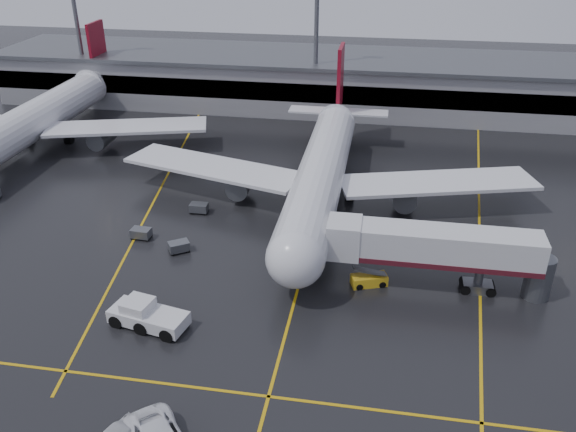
# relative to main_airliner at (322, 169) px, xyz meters

# --- Properties ---
(ground) EXTENTS (220.00, 220.00, 0.00)m
(ground) POSITION_rel_main_airliner_xyz_m (0.00, -9.70, -4.21)
(ground) COLOR black
(ground) RESTS_ON ground
(apron_line_centre) EXTENTS (0.25, 90.00, 0.02)m
(apron_line_centre) POSITION_rel_main_airliner_xyz_m (0.00, -9.70, -4.20)
(apron_line_centre) COLOR gold
(apron_line_centre) RESTS_ON ground
(apron_line_stop) EXTENTS (60.00, 0.25, 0.02)m
(apron_line_stop) POSITION_rel_main_airliner_xyz_m (0.00, -31.70, -4.20)
(apron_line_stop) COLOR gold
(apron_line_stop) RESTS_ON ground
(apron_line_left) EXTENTS (9.99, 69.35, 0.02)m
(apron_line_left) POSITION_rel_main_airliner_xyz_m (-20.00, 0.30, -4.20)
(apron_line_left) COLOR gold
(apron_line_left) RESTS_ON ground
(apron_line_right) EXTENTS (7.57, 69.64, 0.02)m
(apron_line_right) POSITION_rel_main_airliner_xyz_m (18.00, 0.30, -4.20)
(apron_line_right) COLOR gold
(apron_line_right) RESTS_ON ground
(terminal) EXTENTS (122.00, 19.00, 8.60)m
(terminal) POSITION_rel_main_airliner_xyz_m (0.00, 38.23, 0.11)
(terminal) COLOR gray
(terminal) RESTS_ON ground
(light_mast_left) EXTENTS (3.00, 1.20, 25.45)m
(light_mast_left) POSITION_rel_main_airliner_xyz_m (-45.00, 32.30, 10.27)
(light_mast_left) COLOR #595B60
(light_mast_left) RESTS_ON ground
(light_mast_mid) EXTENTS (3.00, 1.20, 25.45)m
(light_mast_mid) POSITION_rel_main_airliner_xyz_m (-5.00, 32.30, 10.27)
(light_mast_mid) COLOR #595B60
(light_mast_mid) RESTS_ON ground
(main_airliner) EXTENTS (48.80, 45.60, 14.10)m
(main_airliner) POSITION_rel_main_airliner_xyz_m (0.00, 0.00, 0.00)
(main_airliner) COLOR silver
(main_airliner) RESTS_ON ground
(second_airliner) EXTENTS (48.80, 45.60, 14.10)m
(second_airliner) POSITION_rel_main_airliner_xyz_m (-42.00, 12.00, 0.00)
(second_airliner) COLOR silver
(second_airliner) RESTS_ON ground
(jet_bridge) EXTENTS (19.90, 3.40, 6.05)m
(jet_bridge) POSITION_rel_main_airliner_xyz_m (11.87, -15.70, -0.28)
(jet_bridge) COLOR silver
(jet_bridge) RESTS_ON ground
(pushback_tractor) EXTENTS (6.92, 3.98, 2.33)m
(pushback_tractor) POSITION_rel_main_airliner_xyz_m (-11.51, -25.37, -3.28)
(pushback_tractor) COLOR silver
(pushback_tractor) RESTS_ON ground
(belt_loader) EXTENTS (3.52, 2.40, 2.06)m
(belt_loader) POSITION_rel_main_airliner_xyz_m (6.33, -16.35, -3.70)
(belt_loader) COLOR yellow
(belt_loader) RESTS_ON ground
(baggage_cart_a) EXTENTS (2.39, 2.20, 1.12)m
(baggage_cart_a) POSITION_rel_main_airliner_xyz_m (-12.77, -13.64, -3.58)
(baggage_cart_a) COLOR #595B60
(baggage_cart_a) RESTS_ON ground
(baggage_cart_b) EXTENTS (2.07, 1.42, 1.12)m
(baggage_cart_b) POSITION_rel_main_airliner_xyz_m (-17.57, -11.67, -3.58)
(baggage_cart_b) COLOR #595B60
(baggage_cart_b) RESTS_ON ground
(baggage_cart_c) EXTENTS (2.02, 1.33, 1.12)m
(baggage_cart_c) POSITION_rel_main_airliner_xyz_m (-13.36, -5.00, -3.58)
(baggage_cart_c) COLOR #595B60
(baggage_cart_c) RESTS_ON ground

